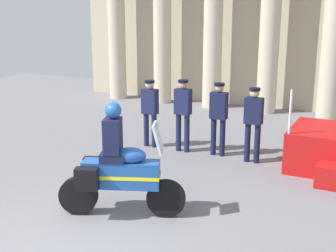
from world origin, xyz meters
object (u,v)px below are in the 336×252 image
motorcycle_with_rider (117,170)px  officer_in_row_2 (219,113)px  officer_in_row_0 (150,108)px  officer_in_row_1 (183,110)px  officer_in_row_3 (253,119)px

motorcycle_with_rider → officer_in_row_2: bearing=62.4°
officer_in_row_0 → officer_in_row_2: bearing=-174.5°
officer_in_row_0 → officer_in_row_2: officer_in_row_2 is taller
officer_in_row_2 → officer_in_row_0: bearing=5.5°
officer_in_row_1 → officer_in_row_2: officer_in_row_1 is taller
motorcycle_with_rider → officer_in_row_1: bearing=75.8°
officer_in_row_0 → officer_in_row_3: size_ratio=0.99×
officer_in_row_2 → motorcycle_with_rider: 3.75m
officer_in_row_3 → motorcycle_with_rider: size_ratio=0.85×
officer_in_row_1 → motorcycle_with_rider: motorcycle_with_rider is taller
officer_in_row_0 → officer_in_row_2: size_ratio=0.97×
officer_in_row_2 → motorcycle_with_rider: (-0.36, -3.73, -0.21)m
officer_in_row_2 → officer_in_row_3: (0.85, -0.13, -0.02)m
officer_in_row_2 → officer_in_row_3: bearing=173.9°
officer_in_row_0 → officer_in_row_1: 0.89m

